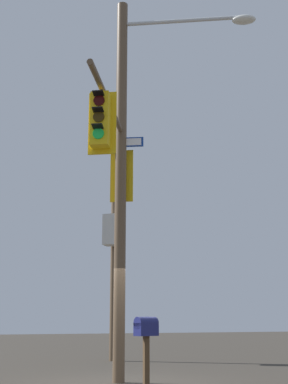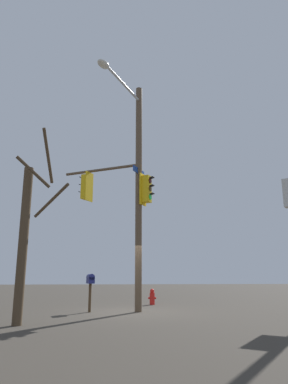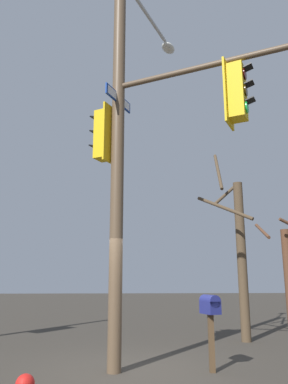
{
  "view_description": "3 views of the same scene",
  "coord_description": "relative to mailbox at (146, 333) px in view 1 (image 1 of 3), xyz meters",
  "views": [
    {
      "loc": [
        -11.2,
        4.09,
        1.36
      ],
      "look_at": [
        -0.25,
        -0.34,
        4.23
      ],
      "focal_mm": 49.15,
      "sensor_mm": 36.0,
      "label": 1
    },
    {
      "loc": [
        -0.67,
        -13.85,
        1.37
      ],
      "look_at": [
        0.53,
        -0.18,
        4.64
      ],
      "focal_mm": 32.61,
      "sensor_mm": 36.0,
      "label": 2
    },
    {
      "loc": [
        0.23,
        7.69,
        1.71
      ],
      "look_at": [
        -0.22,
        0.23,
        3.43
      ],
      "focal_mm": 35.37,
      "sensor_mm": 36.0,
      "label": 3
    }
  ],
  "objects": [
    {
      "name": "mailbox",
      "position": [
        0.0,
        0.0,
        0.0
      ],
      "size": [
        0.36,
        0.49,
        1.41
      ],
      "rotation": [
        0.0,
        0.0,
        3.43
      ],
      "color": "#4C3823",
      "rests_on": "ground"
    },
    {
      "name": "secondary_pole_assembly",
      "position": [
        7.68,
        -1.88,
        2.81
      ],
      "size": [
        0.77,
        0.68,
        7.24
      ],
      "rotation": [
        0.0,
        0.0,
        2.49
      ],
      "color": "brown",
      "rests_on": "ground"
    },
    {
      "name": "ground_plane",
      "position": [
        1.52,
        -0.13,
        -1.11
      ],
      "size": [
        80.0,
        80.0,
        0.0
      ],
      "primitive_type": "plane",
      "color": "#3A342D"
    },
    {
      "name": "main_signal_pole_assembly",
      "position": [
        1.43,
        -0.05,
        3.99
      ],
      "size": [
        3.87,
        4.87,
        9.38
      ],
      "rotation": [
        0.0,
        0.0,
        2.64
      ],
      "color": "brown",
      "rests_on": "ground"
    }
  ]
}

